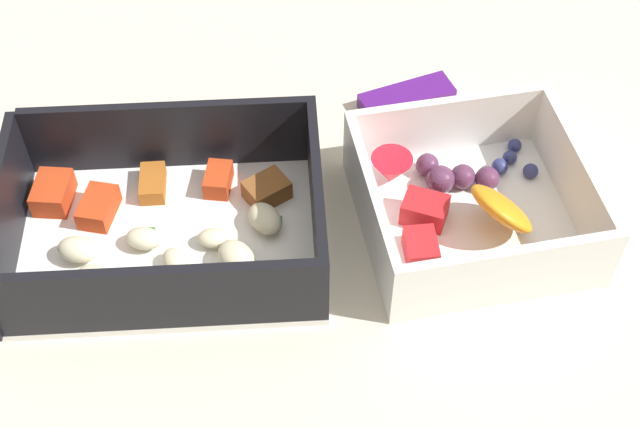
# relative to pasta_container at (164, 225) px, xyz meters

# --- Properties ---
(table_surface) EXTENTS (0.80, 0.80, 0.02)m
(table_surface) POSITION_rel_pasta_container_xyz_m (0.11, -0.01, -0.03)
(table_surface) COLOR beige
(table_surface) RESTS_ON ground
(pasta_container) EXTENTS (0.20, 0.14, 0.06)m
(pasta_container) POSITION_rel_pasta_container_xyz_m (0.00, 0.00, 0.00)
(pasta_container) COLOR white
(pasta_container) RESTS_ON table_surface
(fruit_bowl) EXTENTS (0.16, 0.16, 0.05)m
(fruit_bowl) POSITION_rel_pasta_container_xyz_m (0.19, 0.01, -0.00)
(fruit_bowl) COLOR white
(fruit_bowl) RESTS_ON table_surface
(candy_bar) EXTENTS (0.07, 0.05, 0.01)m
(candy_bar) POSITION_rel_pasta_container_xyz_m (0.17, 0.13, -0.01)
(candy_bar) COLOR #51197A
(candy_bar) RESTS_ON table_surface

